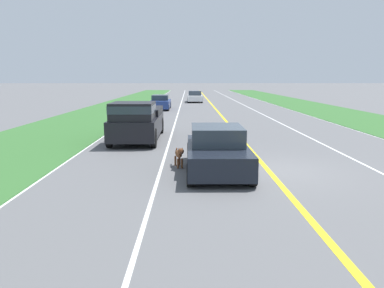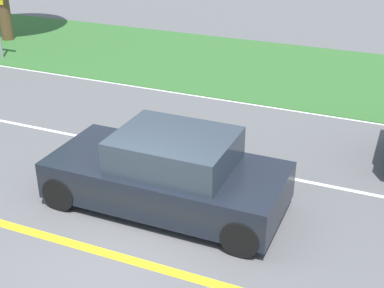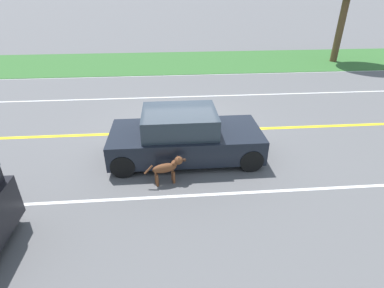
# 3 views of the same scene
# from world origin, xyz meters

# --- Properties ---
(ground_plane) EXTENTS (400.00, 400.00, 0.00)m
(ground_plane) POSITION_xyz_m (0.00, 0.00, 0.00)
(ground_plane) COLOR #5B5B5E
(centre_divider_line) EXTENTS (0.18, 160.00, 0.01)m
(centre_divider_line) POSITION_xyz_m (0.00, 0.00, 0.00)
(centre_divider_line) COLOR yellow
(centre_divider_line) RESTS_ON ground
(lane_edge_line_right) EXTENTS (0.14, 160.00, 0.01)m
(lane_edge_line_right) POSITION_xyz_m (7.00, 0.00, 0.00)
(lane_edge_line_right) COLOR white
(lane_edge_line_right) RESTS_ON ground
(lane_dash_same_dir) EXTENTS (0.10, 160.00, 0.01)m
(lane_dash_same_dir) POSITION_xyz_m (3.50, 0.00, 0.00)
(lane_dash_same_dir) COLOR white
(lane_dash_same_dir) RESTS_ON ground
(grass_verge_right) EXTENTS (6.00, 160.00, 0.03)m
(grass_verge_right) POSITION_xyz_m (10.00, 0.00, 0.01)
(grass_verge_right) COLOR #33662D
(grass_verge_right) RESTS_ON ground
(ego_car) EXTENTS (1.92, 4.21, 1.44)m
(ego_car) POSITION_xyz_m (1.68, 0.04, 0.66)
(ego_car) COLOR black
(ego_car) RESTS_ON ground
(dog) EXTENTS (0.38, 1.07, 0.73)m
(dog) POSITION_xyz_m (2.91, -0.45, 0.45)
(dog) COLOR brown
(dog) RESTS_ON ground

